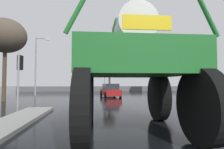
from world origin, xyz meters
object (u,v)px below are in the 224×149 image
object	(u,v)px
sedan_ahead	(110,91)
traffic_signal_near_right	(191,63)
bare_tree_left	(5,36)
streetlight_far_left	(37,63)
traffic_signal_far_left	(105,76)
traffic_signal_near_left	(20,69)
streetlight_far_right	(164,67)
bare_tree_far_center	(110,63)
bare_tree_right	(164,57)
oversize_sprayer	(131,69)

from	to	relation	value
sedan_ahead	traffic_signal_near_right	world-z (taller)	traffic_signal_near_right
bare_tree_left	streetlight_far_left	bearing A→B (deg)	77.28
traffic_signal_near_right	bare_tree_left	distance (m)	15.78
traffic_signal_far_left	streetlight_far_left	distance (m)	9.86
traffic_signal_near_left	traffic_signal_far_left	size ratio (longest dim) A/B	0.93
streetlight_far_right	bare_tree_left	xyz separation A→B (m)	(-18.94, -10.03, 1.74)
bare_tree_far_center	bare_tree_left	bearing A→B (deg)	-123.18
bare_tree_left	bare_tree_right	bearing A→B (deg)	26.95
traffic_signal_far_left	streetlight_far_right	world-z (taller)	streetlight_far_right
traffic_signal_near_right	bare_tree_left	bearing A→B (deg)	156.72
sedan_ahead	traffic_signal_near_right	distance (m)	11.10
bare_tree_far_center	oversize_sprayer	bearing A→B (deg)	-93.30
streetlight_far_left	oversize_sprayer	bearing A→B (deg)	-62.82
sedan_ahead	bare_tree_right	bearing A→B (deg)	-64.67
traffic_signal_near_right	bare_tree_left	world-z (taller)	bare_tree_left
oversize_sprayer	traffic_signal_near_left	bearing A→B (deg)	51.26
bare_tree_left	bare_tree_right	distance (m)	20.99
traffic_signal_near_right	streetlight_far_left	distance (m)	17.33
traffic_signal_near_left	traffic_signal_near_right	world-z (taller)	traffic_signal_near_right
traffic_signal_near_left	bare_tree_far_center	xyz separation A→B (m)	(7.18, 22.84, 2.86)
streetlight_far_left	bare_tree_far_center	size ratio (longest dim) A/B	1.10
traffic_signal_near_right	streetlight_far_left	xyz separation A→B (m)	(-13.06, 11.33, 1.11)
oversize_sprayer	streetlight_far_right	xyz separation A→B (m)	(9.59, 20.75, 1.97)
traffic_signal_near_left	bare_tree_far_center	size ratio (longest dim) A/B	0.51
traffic_signal_far_left	streetlight_far_left	size ratio (longest dim) A/B	0.50
sedan_ahead	traffic_signal_near_left	bearing A→B (deg)	140.89
bare_tree_left	bare_tree_far_center	bearing A→B (deg)	56.82
streetlight_far_left	bare_tree_right	bearing A→B (deg)	13.79
sedan_ahead	traffic_signal_near_right	xyz separation A→B (m)	(4.29, -10.00, 2.16)
oversize_sprayer	streetlight_far_right	distance (m)	22.94
traffic_signal_near_right	sedan_ahead	bearing A→B (deg)	113.24
oversize_sprayer	bare_tree_far_center	distance (m)	27.67
bare_tree_left	streetlight_far_right	bearing A→B (deg)	27.90
sedan_ahead	bare_tree_left	xyz separation A→B (m)	(-9.94, -3.88, 5.16)
traffic_signal_far_left	bare_tree_left	world-z (taller)	bare_tree_left
traffic_signal_far_left	bare_tree_far_center	size ratio (longest dim) A/B	0.56
sedan_ahead	traffic_signal_near_left	world-z (taller)	traffic_signal_near_left
bare_tree_far_center	traffic_signal_near_right	bearing A→B (deg)	-81.80
streetlight_far_left	bare_tree_right	size ratio (longest dim) A/B	1.04
traffic_signal_far_left	bare_tree_left	xyz separation A→B (m)	(-9.63, -10.10, 3.24)
traffic_signal_far_left	traffic_signal_near_left	bearing A→B (deg)	-109.88
oversize_sprayer	sedan_ahead	bearing A→B (deg)	-1.56
oversize_sprayer	streetlight_far_left	xyz separation A→B (m)	(-8.18, 15.93, 1.83)
traffic_signal_near_left	bare_tree_left	xyz separation A→B (m)	(-3.76, 6.11, 3.44)
oversize_sprayer	sedan_ahead	world-z (taller)	oversize_sprayer
traffic_signal_near_left	streetlight_far_right	bearing A→B (deg)	46.76
sedan_ahead	traffic_signal_far_left	distance (m)	6.52
traffic_signal_far_left	streetlight_far_right	bearing A→B (deg)	-0.44
oversize_sprayer	sedan_ahead	size ratio (longest dim) A/B	1.26
bare_tree_far_center	streetlight_far_left	bearing A→B (deg)	-130.28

